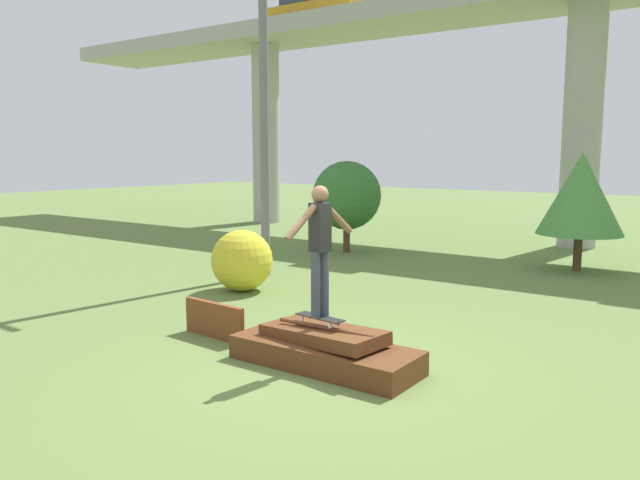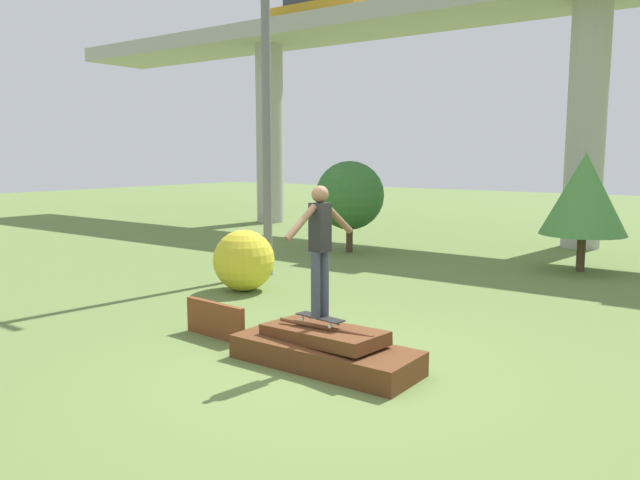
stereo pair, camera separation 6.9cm
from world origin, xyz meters
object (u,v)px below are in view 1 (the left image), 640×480
object	(u,v)px
car_on_overpass_far_right	(315,9)
utility_pole	(264,69)
tree_behind_left	(581,194)
skater	(320,241)
skateboard	(320,318)
tree_behind_right	(347,196)
bush_yellow_flowering	(242,260)

from	to	relation	value
car_on_overpass_far_right	utility_pole	distance (m)	11.17
utility_pole	tree_behind_left	xyz separation A→B (m)	(5.69, 4.68, -2.78)
skater	utility_pole	bearing A→B (deg)	137.07
tree_behind_left	skateboard	bearing A→B (deg)	-97.14
car_on_overpass_far_right	tree_behind_right	xyz separation A→B (m)	(4.92, -5.26, -6.61)
tree_behind_right	skater	bearing A→B (deg)	-58.93
skater	tree_behind_right	bearing A→B (deg)	121.07
skateboard	car_on_overpass_far_right	world-z (taller)	car_on_overpass_far_right
tree_behind_left	utility_pole	bearing A→B (deg)	-140.59
skater	car_on_overpass_far_right	world-z (taller)	car_on_overpass_far_right
skateboard	utility_pole	bearing A→B (deg)	137.07
skateboard	bush_yellow_flowering	size ratio (longest dim) A/B	0.60
utility_pole	bush_yellow_flowering	distance (m)	4.34
car_on_overpass_far_right	tree_behind_right	bearing A→B (deg)	-46.92
bush_yellow_flowering	tree_behind_left	bearing A→B (deg)	51.36
skater	bush_yellow_flowering	distance (m)	4.82
tree_behind_left	skater	bearing A→B (deg)	-97.14
utility_pole	skateboard	bearing A→B (deg)	-42.93
skateboard	tree_behind_right	size ratio (longest dim) A/B	0.29
tree_behind_left	car_on_overpass_far_right	bearing A→B (deg)	157.70
tree_behind_left	bush_yellow_flowering	bearing A→B (deg)	-128.64
skateboard	skater	world-z (taller)	skater
utility_pole	tree_behind_right	size ratio (longest dim) A/B	3.49
tree_behind_right	bush_yellow_flowering	world-z (taller)	tree_behind_right
skateboard	tree_behind_right	distance (m)	9.58
skater	tree_behind_left	size ratio (longest dim) A/B	0.62
skateboard	tree_behind_left	size ratio (longest dim) A/B	0.27
skateboard	tree_behind_right	xyz separation A→B (m)	(-4.92, 8.16, 0.99)
car_on_overpass_far_right	tree_behind_left	world-z (taller)	car_on_overpass_far_right
utility_pole	tree_behind_right	distance (m)	4.94
skater	car_on_overpass_far_right	size ratio (longest dim) A/B	0.42
skateboard	skater	bearing A→B (deg)	-135.00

